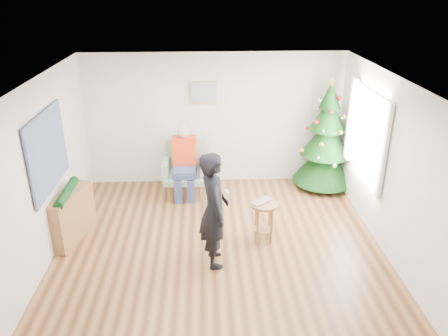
{
  "coord_description": "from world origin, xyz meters",
  "views": [
    {
      "loc": [
        -0.19,
        -5.67,
        3.85
      ],
      "look_at": [
        0.1,
        0.6,
        1.1
      ],
      "focal_mm": 35.0,
      "sensor_mm": 36.0,
      "label": 1
    }
  ],
  "objects_px": {
    "console": "(71,216)",
    "armchair": "(185,175)",
    "christmas_tree": "(326,139)",
    "stool": "(264,221)",
    "standing_man": "(214,210)"
  },
  "relations": [
    {
      "from": "stool",
      "to": "armchair",
      "type": "height_order",
      "value": "armchair"
    },
    {
      "from": "armchair",
      "to": "standing_man",
      "type": "relative_size",
      "value": 0.6
    },
    {
      "from": "console",
      "to": "armchair",
      "type": "bearing_deg",
      "value": 56.15
    },
    {
      "from": "stool",
      "to": "standing_man",
      "type": "relative_size",
      "value": 0.38
    },
    {
      "from": "armchair",
      "to": "standing_man",
      "type": "bearing_deg",
      "value": -76.53
    },
    {
      "from": "christmas_tree",
      "to": "armchair",
      "type": "xyz_separation_m",
      "value": [
        -2.73,
        -0.21,
        -0.6
      ]
    },
    {
      "from": "console",
      "to": "christmas_tree",
      "type": "bearing_deg",
      "value": 36.29
    },
    {
      "from": "christmas_tree",
      "to": "console",
      "type": "height_order",
      "value": "christmas_tree"
    },
    {
      "from": "stool",
      "to": "armchair",
      "type": "relative_size",
      "value": 0.63
    },
    {
      "from": "christmas_tree",
      "to": "standing_man",
      "type": "bearing_deg",
      "value": -132.15
    },
    {
      "from": "christmas_tree",
      "to": "stool",
      "type": "distance_m",
      "value": 2.48
    },
    {
      "from": "console",
      "to": "stool",
      "type": "bearing_deg",
      "value": 11.71
    },
    {
      "from": "stool",
      "to": "console",
      "type": "relative_size",
      "value": 0.65
    },
    {
      "from": "armchair",
      "to": "console",
      "type": "bearing_deg",
      "value": -138.05
    },
    {
      "from": "armchair",
      "to": "console",
      "type": "height_order",
      "value": "armchair"
    }
  ]
}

